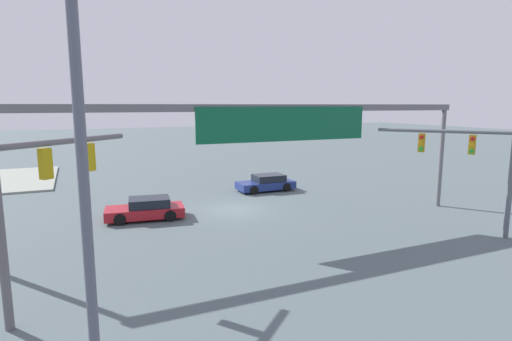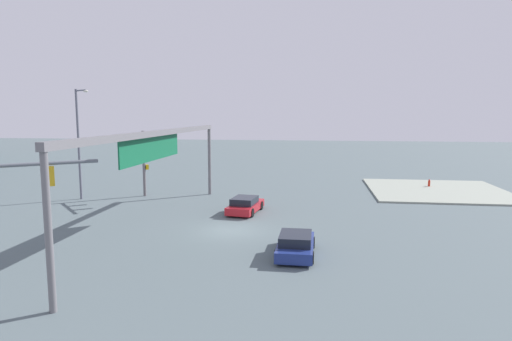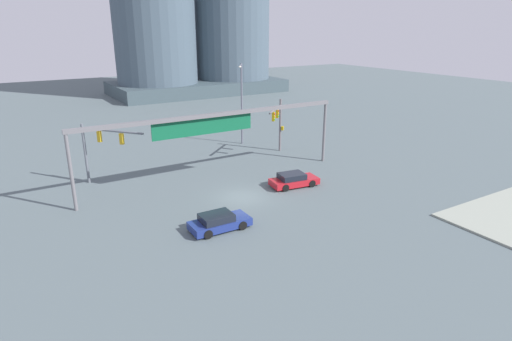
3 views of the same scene
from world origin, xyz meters
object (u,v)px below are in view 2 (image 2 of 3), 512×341
object	(u,v)px
streetlamp_curved_arm	(79,138)
sedan_car_approaching	(245,205)
fire_hydrant_on_curb	(429,183)
sedan_car_waiting_far	(296,244)
traffic_signal_near_corner	(148,155)

from	to	relation	value
streetlamp_curved_arm	sedan_car_approaching	distance (m)	16.01
sedan_car_approaching	fire_hydrant_on_curb	bearing A→B (deg)	-43.04
sedan_car_approaching	sedan_car_waiting_far	xyz separation A→B (m)	(-9.52, -4.24, -0.00)
traffic_signal_near_corner	sedan_car_approaching	size ratio (longest dim) A/B	1.32
sedan_car_waiting_far	sedan_car_approaching	bearing A→B (deg)	24.64
traffic_signal_near_corner	fire_hydrant_on_curb	xyz separation A→B (m)	(8.96, -25.93, -3.35)
sedan_car_waiting_far	fire_hydrant_on_curb	world-z (taller)	sedan_car_waiting_far
sedan_car_approaching	sedan_car_waiting_far	world-z (taller)	same
sedan_car_approaching	traffic_signal_near_corner	bearing A→B (deg)	71.15
traffic_signal_near_corner	streetlamp_curved_arm	xyz separation A→B (m)	(-1.41, 5.59, 1.54)
traffic_signal_near_corner	sedan_car_approaching	distance (m)	10.93
streetlamp_curved_arm	sedan_car_waiting_far	size ratio (longest dim) A/B	2.22
traffic_signal_near_corner	streetlamp_curved_arm	distance (m)	5.97
streetlamp_curved_arm	traffic_signal_near_corner	bearing A→B (deg)	48.83
traffic_signal_near_corner	sedan_car_approaching	xyz separation A→B (m)	(-4.65, -9.34, -3.27)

